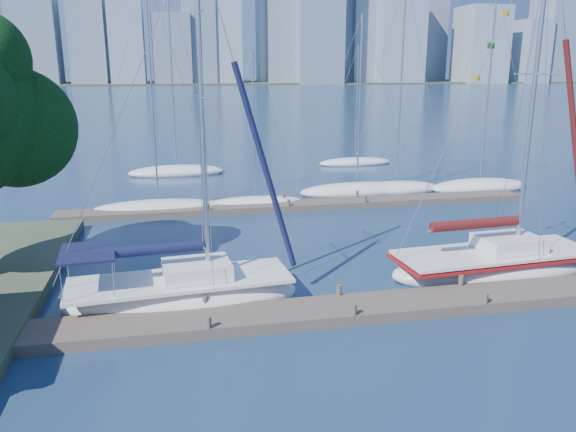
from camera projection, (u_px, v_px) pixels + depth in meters
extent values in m
plane|color=navy|center=(346.00, 315.00, 20.41)|extent=(700.00, 700.00, 0.00)
cube|color=#51463B|center=(346.00, 310.00, 20.36)|extent=(26.00, 2.00, 0.40)
cube|color=#51463B|center=(301.00, 205.00, 35.90)|extent=(30.00, 1.80, 0.36)
cube|color=#38472D|center=(181.00, 83.00, 323.41)|extent=(800.00, 100.00, 1.50)
sphere|color=black|center=(15.00, 128.00, 22.52)|extent=(4.82, 4.82, 4.82)
ellipsoid|color=white|center=(182.00, 298.00, 21.23)|extent=(9.09, 3.64, 1.56)
cube|color=white|center=(181.00, 280.00, 21.04)|extent=(8.42, 3.36, 0.12)
cube|color=white|center=(197.00, 269.00, 21.12)|extent=(2.64, 2.09, 0.57)
cylinder|color=silver|center=(202.00, 115.00, 19.76)|extent=(0.19, 0.19, 12.10)
cylinder|color=silver|center=(149.00, 252.00, 20.44)|extent=(4.20, 0.46, 0.10)
cylinder|color=#111338|center=(149.00, 250.00, 20.42)|extent=(3.89, 0.74, 0.42)
cube|color=#111338|center=(87.00, 252.00, 19.81)|extent=(2.07, 2.62, 0.08)
ellipsoid|color=white|center=(493.00, 269.00, 24.24)|extent=(9.45, 3.69, 1.62)
cube|color=white|center=(495.00, 252.00, 24.05)|extent=(8.76, 3.40, 0.13)
cube|color=white|center=(509.00, 243.00, 24.12)|extent=(2.73, 2.15, 0.60)
cylinder|color=silver|center=(534.00, 91.00, 22.60)|extent=(0.19, 0.19, 13.40)
cylinder|color=silver|center=(474.00, 227.00, 23.44)|extent=(4.38, 0.42, 0.11)
cylinder|color=#45110E|center=(475.00, 224.00, 23.41)|extent=(4.06, 0.72, 0.43)
cube|color=maroon|center=(494.00, 257.00, 24.09)|extent=(8.96, 3.53, 0.11)
ellipsoid|color=white|center=(159.00, 208.00, 35.03)|extent=(8.51, 4.34, 1.08)
cylinder|color=silver|center=(152.00, 88.00, 33.15)|extent=(0.12, 0.12, 13.06)
ellipsoid|color=white|center=(255.00, 204.00, 36.31)|extent=(6.75, 4.29, 0.95)
cylinder|color=silver|center=(254.00, 124.00, 35.00)|extent=(0.10, 0.10, 8.85)
ellipsoid|color=white|center=(357.00, 191.00, 39.86)|extent=(8.33, 2.52, 1.20)
cylinder|color=silver|center=(360.00, 99.00, 38.22)|extent=(0.13, 0.13, 11.06)
ellipsoid|color=white|center=(396.00, 189.00, 40.46)|extent=(6.97, 4.77, 1.14)
cylinder|color=silver|center=(401.00, 80.00, 38.49)|extent=(0.12, 0.12, 13.69)
ellipsoid|color=white|center=(480.00, 187.00, 41.09)|extent=(7.96, 4.41, 1.26)
cylinder|color=silver|center=(489.00, 83.00, 39.18)|extent=(0.14, 0.14, 13.04)
ellipsoid|color=white|center=(177.00, 172.00, 46.91)|extent=(8.26, 5.21, 1.21)
cylinder|color=silver|center=(172.00, 77.00, 44.92)|extent=(0.13, 0.13, 13.69)
ellipsoid|color=white|center=(355.00, 163.00, 51.84)|extent=(6.98, 2.68, 0.98)
cylinder|color=silver|center=(357.00, 101.00, 50.41)|extent=(0.11, 0.11, 9.73)
cube|color=slate|center=(34.00, 37.00, 273.23)|extent=(22.09, 17.63, 46.07)
cube|color=#84909F|center=(89.00, 52.00, 299.91)|extent=(13.42, 17.61, 33.40)
cube|color=#7D8EA2|center=(127.00, 44.00, 280.00)|extent=(16.41, 19.81, 40.29)
cube|color=slate|center=(172.00, 50.00, 286.56)|extent=(19.16, 16.86, 34.92)
cube|color=#84909F|center=(220.00, 14.00, 289.53)|extent=(20.25, 14.99, 70.93)
cube|color=#7D8EA2|center=(273.00, 12.00, 309.10)|extent=(17.61, 17.46, 76.63)
cube|color=slate|center=(319.00, 2.00, 287.30)|extent=(23.54, 18.95, 82.25)
cube|color=#84909F|center=(347.00, 34.00, 310.40)|extent=(15.41, 17.11, 52.69)
cube|color=#7D8EA2|center=(399.00, 28.00, 300.13)|extent=(24.54, 18.80, 57.99)
cube|color=slate|center=(429.00, 33.00, 334.71)|extent=(16.37, 17.52, 56.41)
cube|color=#84909F|center=(481.00, 45.00, 311.03)|extent=(23.11, 23.94, 40.99)
cube|color=#7D8EA2|center=(529.00, 52.00, 317.88)|extent=(14.74, 21.38, 34.31)
cube|color=slate|center=(561.00, 6.00, 318.21)|extent=(24.02, 23.60, 84.45)
cube|color=slate|center=(365.00, 12.00, 304.66)|extent=(16.37, 18.00, 75.59)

